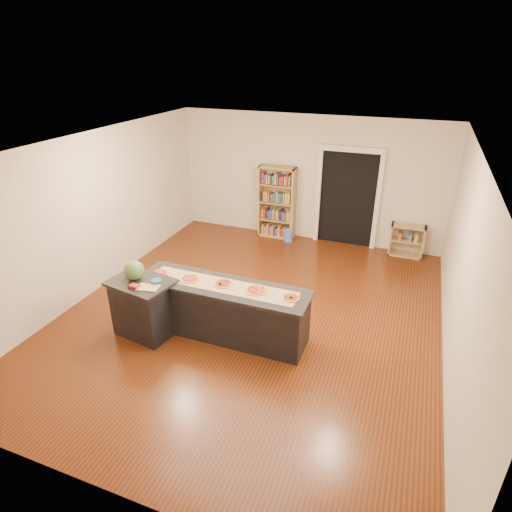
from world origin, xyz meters
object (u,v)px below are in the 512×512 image
at_px(side_counter, 144,307).
at_px(watermelon, 134,270).
at_px(bookshelf, 277,203).
at_px(waste_bin, 288,235).
at_px(kitchen_island, 223,310).
at_px(low_shelf, 407,240).

relative_size(side_counter, watermelon, 3.14).
xyz_separation_m(side_counter, bookshelf, (0.69, 4.35, 0.37)).
height_order(bookshelf, waste_bin, bookshelf).
relative_size(bookshelf, waste_bin, 5.61).
height_order(kitchen_island, waste_bin, kitchen_island).
relative_size(low_shelf, watermelon, 2.37).
bearing_deg(watermelon, waste_bin, 74.40).
bearing_deg(waste_bin, watermelon, -105.60).
xyz_separation_m(bookshelf, low_shelf, (2.93, -0.00, -0.49)).
distance_m(low_shelf, watermelon, 5.76).
relative_size(kitchen_island, low_shelf, 3.79).
distance_m(kitchen_island, waste_bin, 3.80).
bearing_deg(side_counter, bookshelf, 90.71).
height_order(side_counter, watermelon, watermelon).
bearing_deg(side_counter, watermelon, 174.72).
distance_m(bookshelf, low_shelf, 2.97).
xyz_separation_m(side_counter, low_shelf, (3.62, 4.35, -0.11)).
height_order(kitchen_island, watermelon, watermelon).
bearing_deg(kitchen_island, low_shelf, 58.43).
relative_size(waste_bin, watermelon, 1.01).
bearing_deg(kitchen_island, side_counter, -160.88).
bearing_deg(low_shelf, bookshelf, 179.98).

